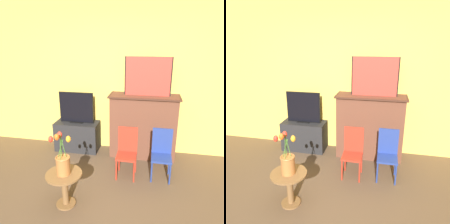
% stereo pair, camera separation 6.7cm
% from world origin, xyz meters
% --- Properties ---
extents(wall_back, '(8.00, 0.06, 2.70)m').
position_xyz_m(wall_back, '(0.00, 2.13, 1.35)').
color(wall_back, '#EAC651').
rests_on(wall_back, ground).
extents(fireplace_mantel, '(1.19, 0.46, 1.12)m').
position_xyz_m(fireplace_mantel, '(0.51, 1.89, 0.57)').
color(fireplace_mantel, brown).
rests_on(fireplace_mantel, ground).
extents(painting, '(0.77, 0.03, 0.63)m').
position_xyz_m(painting, '(0.55, 1.90, 1.44)').
color(painting, black).
rests_on(painting, fireplace_mantel).
extents(tv_stand, '(0.81, 0.39, 0.55)m').
position_xyz_m(tv_stand, '(-0.72, 1.88, 0.27)').
color(tv_stand, '#232326').
rests_on(tv_stand, ground).
extents(tv_monitor, '(0.64, 0.12, 0.57)m').
position_xyz_m(tv_monitor, '(-0.72, 1.89, 0.82)').
color(tv_monitor, black).
rests_on(tv_monitor, tv_stand).
extents(chair_red, '(0.30, 0.30, 0.76)m').
position_xyz_m(chair_red, '(0.31, 1.23, 0.42)').
color(chair_red, '#B22D1E').
rests_on(chair_red, ground).
extents(chair_blue, '(0.30, 0.30, 0.76)m').
position_xyz_m(chair_blue, '(0.82, 1.28, 0.42)').
color(chair_blue, navy).
rests_on(chair_blue, ground).
extents(side_table, '(0.45, 0.45, 0.45)m').
position_xyz_m(side_table, '(-0.36, 0.41, 0.30)').
color(side_table, brown).
rests_on(side_table, ground).
extents(vase_tulips, '(0.26, 0.19, 0.55)m').
position_xyz_m(vase_tulips, '(-0.36, 0.41, 0.62)').
color(vase_tulips, '#AD6B38').
rests_on(vase_tulips, side_table).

